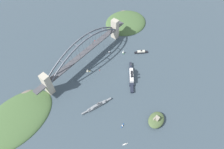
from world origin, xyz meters
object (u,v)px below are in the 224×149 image
Objects in this scene: small_boat_3 at (123,52)px; small_boat_1 at (125,144)px; fort_island_mid_harbor at (156,120)px; ocean_liner at (131,76)px; harbor_ferry_steamer at (141,52)px; naval_cruiser at (97,106)px; small_boat_2 at (88,70)px; small_boat_0 at (109,52)px; small_boat_4 at (122,126)px; channel_marker_buoy at (100,70)px; seaplane_taxiing_near_bridge at (95,42)px; harbor_arch_bridge at (85,52)px.

small_boat_1 is at bearing 36.83° from small_boat_3.
ocean_liner is at bearing -120.76° from fort_island_mid_harbor.
fort_island_mid_harbor reaches higher than harbor_ferry_steamer.
ocean_liner is at bearing 173.04° from naval_cruiser.
fort_island_mid_harbor is 188.72m from small_boat_2.
ocean_liner reaches higher than small_boat_0.
fort_island_mid_harbor is at bearing 55.07° from small_boat_3.
channel_marker_buoy is at bearing -122.15° from small_boat_4.
fort_island_mid_harbor reaches higher than small_boat_0.
naval_cruiser reaches higher than small_boat_1.
small_boat_4 is at bearing 89.19° from naval_cruiser.
small_boat_0 is 0.76× the size of small_boat_2.
fort_island_mid_harbor is 3.73× the size of small_boat_2.
small_boat_0 is at bearing 84.58° from seaplane_taxiing_near_bridge.
small_boat_4 is at bearing 68.31° from small_boat_2.
small_boat_1 is 179.79m from channel_marker_buoy.
small_boat_2 reaches higher than small_boat_1.
seaplane_taxiing_near_bridge is (-36.56, -143.89, -3.25)m from ocean_liner.
seaplane_taxiing_near_bridge is at bearing -148.12° from small_boat_2.
harbor_ferry_steamer is 127.00m from seaplane_taxiing_near_bridge.
small_boat_3 is at bearing 126.20° from small_boat_0.
naval_cruiser reaches higher than small_boat_3.
seaplane_taxiing_near_bridge is 1.06× the size of small_boat_2.
small_boat_4 is (-25.19, -24.15, -0.08)m from small_boat_1.
fort_island_mid_harbor reaches higher than small_boat_1.
small_boat_3 reaches higher than channel_marker_buoy.
ocean_liner is 148.50m from seaplane_taxiing_near_bridge.
small_boat_0 reaches higher than small_boat_1.
small_boat_2 reaches higher than small_boat_0.
naval_cruiser is at bearing 3.83° from harbor_ferry_steamer.
ocean_liner is at bearing -153.65° from small_boat_4.
small_boat_3 is (-78.01, 55.08, -25.64)m from harbor_arch_bridge.
small_boat_3 is at bearing 144.78° from harbor_arch_bridge.
naval_cruiser is at bearing 17.01° from small_boat_3.
seaplane_taxiing_near_bridge is at bearing -131.62° from channel_marker_buoy.
channel_marker_buoy is (-29.94, -168.69, -4.23)m from fort_island_mid_harbor.
naval_cruiser is at bearing -67.08° from fort_island_mid_harbor.
naval_cruiser is at bearing -6.96° from ocean_liner.
channel_marker_buoy is at bearing -7.13° from small_boat_3.
harbor_ferry_steamer is 146.25m from small_boat_2.
naval_cruiser is at bearing 54.32° from small_boat_2.
ocean_liner reaches higher than naval_cruiser.
ocean_liner reaches higher than small_boat_4.
naval_cruiser is (104.80, -12.79, -2.33)m from ocean_liner.
channel_marker_buoy is at bearing -22.56° from harbor_ferry_steamer.
small_boat_3 is (-21.20, 28.97, 1.14)m from small_boat_0.
small_boat_2 is at bearing -125.68° from naval_cruiser.
small_boat_4 is (158.36, 113.29, -4.12)m from small_boat_3.
fort_island_mid_harbor is at bearing 136.43° from small_boat_4.
channel_marker_buoy is (64.72, 72.85, -0.97)m from seaplane_taxiing_near_bridge.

